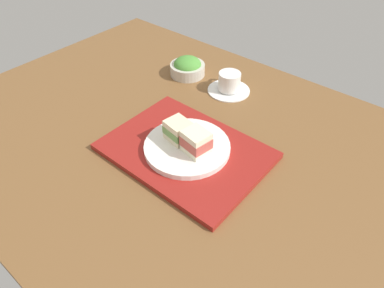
{
  "coord_description": "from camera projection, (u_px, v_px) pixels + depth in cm",
  "views": [
    {
      "loc": [
        49.39,
        -53.28,
        61.6
      ],
      "look_at": [
        8.21,
        -4.22,
        5.0
      ],
      "focal_mm": 32.64,
      "sensor_mm": 36.0,
      "label": 1
    }
  ],
  "objects": [
    {
      "name": "ground_plane",
      "position": [
        179.0,
        141.0,
        0.96
      ],
      "size": [
        140.0,
        100.0,
        3.0
      ],
      "primitive_type": "cube",
      "color": "brown"
    },
    {
      "name": "serving_tray",
      "position": [
        186.0,
        151.0,
        0.9
      ],
      "size": [
        40.22,
        29.43,
        1.55
      ],
      "primitive_type": "cube",
      "color": "maroon",
      "rests_on": "ground_plane"
    },
    {
      "name": "coffee_cup",
      "position": [
        229.0,
        84.0,
        1.11
      ],
      "size": [
        13.57,
        13.57,
        6.43
      ],
      "color": "white",
      "rests_on": "ground_plane"
    },
    {
      "name": "sandwich_far",
      "position": [
        196.0,
        142.0,
        0.84
      ],
      "size": [
        7.18,
        6.4,
        5.97
      ],
      "color": "#EFE5C1",
      "rests_on": "sandwich_plate"
    },
    {
      "name": "sandwich_plate",
      "position": [
        187.0,
        147.0,
        0.89
      ],
      "size": [
        22.01,
        22.01,
        1.49
      ],
      "primitive_type": "cylinder",
      "color": "white",
      "rests_on": "serving_tray"
    },
    {
      "name": "salad_bowl",
      "position": [
        188.0,
        67.0,
        1.18
      ],
      "size": [
        11.8,
        11.8,
        6.38
      ],
      "color": "beige",
      "rests_on": "ground_plane"
    },
    {
      "name": "sandwich_near",
      "position": [
        178.0,
        131.0,
        0.88
      ],
      "size": [
        6.95,
        6.48,
        5.36
      ],
      "color": "beige",
      "rests_on": "sandwich_plate"
    }
  ]
}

